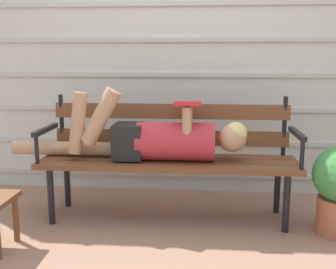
% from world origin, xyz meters
% --- Properties ---
extents(ground_plane, '(12.00, 12.00, 0.00)m').
position_xyz_m(ground_plane, '(0.00, 0.00, 0.00)').
color(ground_plane, '#936B56').
extents(house_siding, '(4.79, 0.08, 2.53)m').
position_xyz_m(house_siding, '(0.00, 0.84, 1.26)').
color(house_siding, beige).
rests_on(house_siding, ground).
extents(park_bench, '(1.79, 0.45, 0.85)m').
position_xyz_m(park_bench, '(0.00, 0.25, 0.47)').
color(park_bench, brown).
rests_on(park_bench, ground).
extents(reclining_person, '(1.67, 0.26, 0.51)m').
position_xyz_m(reclining_person, '(-0.08, 0.18, 0.58)').
color(reclining_person, '#B72D38').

